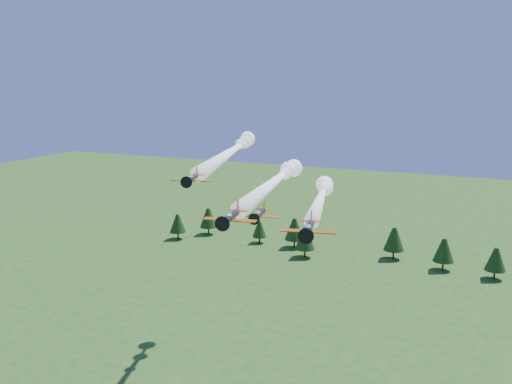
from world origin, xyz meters
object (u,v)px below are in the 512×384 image
at_px(plane_left, 232,151).
at_px(plane_right, 321,197).
at_px(plane_lead, 275,181).
at_px(plane_slot, 259,214).

bearing_deg(plane_left, plane_right, -30.76).
bearing_deg(plane_lead, plane_right, 39.40).
xyz_separation_m(plane_lead, plane_slot, (2.47, -12.84, -3.11)).
distance_m(plane_right, plane_slot, 20.68).
bearing_deg(plane_left, plane_lead, -56.60).
distance_m(plane_lead, plane_right, 10.59).
xyz_separation_m(plane_lead, plane_left, (-15.34, 13.41, 3.06)).
relative_size(plane_left, plane_right, 1.41).
height_order(plane_right, plane_slot, plane_slot).
bearing_deg(plane_slot, plane_right, 69.54).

